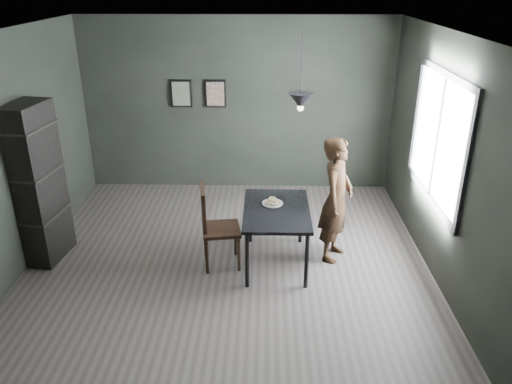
{
  "coord_description": "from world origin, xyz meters",
  "views": [
    {
      "loc": [
        0.47,
        -5.44,
        3.36
      ],
      "look_at": [
        0.35,
        0.05,
        0.95
      ],
      "focal_mm": 35.0,
      "sensor_mm": 36.0,
      "label": 1
    }
  ],
  "objects_px": {
    "white_plate": "(272,204)",
    "shelf_unit": "(38,184)",
    "cafe_table": "(276,215)",
    "woman": "(336,200)",
    "pendant_lamp": "(301,101)",
    "wood_chair": "(213,222)"
  },
  "relations": [
    {
      "from": "woman",
      "to": "pendant_lamp",
      "type": "bearing_deg",
      "value": 121.88
    },
    {
      "from": "woman",
      "to": "shelf_unit",
      "type": "relative_size",
      "value": 0.8
    },
    {
      "from": "wood_chair",
      "to": "pendant_lamp",
      "type": "height_order",
      "value": "pendant_lamp"
    },
    {
      "from": "woman",
      "to": "wood_chair",
      "type": "height_order",
      "value": "woman"
    },
    {
      "from": "cafe_table",
      "to": "wood_chair",
      "type": "distance_m",
      "value": 0.77
    },
    {
      "from": "white_plate",
      "to": "shelf_unit",
      "type": "bearing_deg",
      "value": -179.56
    },
    {
      "from": "cafe_table",
      "to": "white_plate",
      "type": "height_order",
      "value": "white_plate"
    },
    {
      "from": "cafe_table",
      "to": "shelf_unit",
      "type": "relative_size",
      "value": 0.6
    },
    {
      "from": "white_plate",
      "to": "wood_chair",
      "type": "relative_size",
      "value": 0.22
    },
    {
      "from": "white_plate",
      "to": "shelf_unit",
      "type": "distance_m",
      "value": 2.88
    },
    {
      "from": "cafe_table",
      "to": "white_plate",
      "type": "relative_size",
      "value": 5.22
    },
    {
      "from": "wood_chair",
      "to": "pendant_lamp",
      "type": "distance_m",
      "value": 1.78
    },
    {
      "from": "woman",
      "to": "shelf_unit",
      "type": "height_order",
      "value": "shelf_unit"
    },
    {
      "from": "pendant_lamp",
      "to": "wood_chair",
      "type": "bearing_deg",
      "value": -171.2
    },
    {
      "from": "woman",
      "to": "pendant_lamp",
      "type": "distance_m",
      "value": 1.34
    },
    {
      "from": "white_plate",
      "to": "pendant_lamp",
      "type": "height_order",
      "value": "pendant_lamp"
    },
    {
      "from": "white_plate",
      "to": "pendant_lamp",
      "type": "distance_m",
      "value": 1.33
    },
    {
      "from": "woman",
      "to": "pendant_lamp",
      "type": "relative_size",
      "value": 1.85
    },
    {
      "from": "cafe_table",
      "to": "woman",
      "type": "distance_m",
      "value": 0.77
    },
    {
      "from": "cafe_table",
      "to": "pendant_lamp",
      "type": "relative_size",
      "value": 1.39
    },
    {
      "from": "cafe_table",
      "to": "wood_chair",
      "type": "bearing_deg",
      "value": -175.71
    },
    {
      "from": "cafe_table",
      "to": "pendant_lamp",
      "type": "distance_m",
      "value": 1.41
    }
  ]
}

